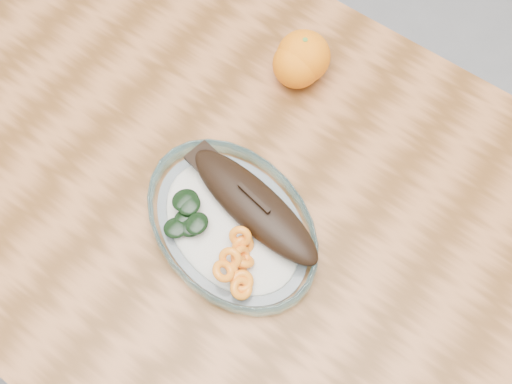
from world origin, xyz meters
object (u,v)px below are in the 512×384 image
(dining_table, at_px, (225,209))
(orange_right, at_px, (297,64))
(orange_left, at_px, (303,57))
(plated_meal, at_px, (233,222))

(dining_table, bearing_deg, orange_right, 94.54)
(orange_left, height_order, orange_right, orange_left)
(orange_left, bearing_deg, orange_right, -94.19)
(orange_right, bearing_deg, plated_meal, -74.58)
(dining_table, xyz_separation_m, orange_left, (-0.02, 0.24, 0.14))
(plated_meal, relative_size, orange_left, 7.53)
(plated_meal, distance_m, orange_left, 0.30)
(plated_meal, xyz_separation_m, orange_right, (-0.07, 0.27, 0.02))
(dining_table, bearing_deg, orange_left, 93.97)
(dining_table, relative_size, orange_left, 13.93)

